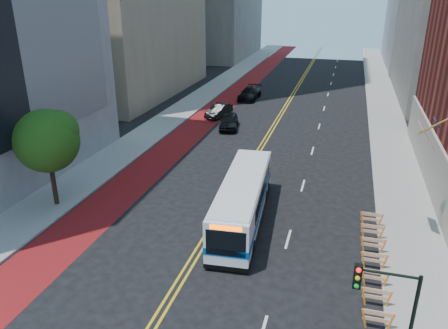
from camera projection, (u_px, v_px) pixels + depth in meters
ground at (177, 286)px, 22.15m from camera, size 160.00×160.00×0.00m
sidewalk_left at (176, 114)px, 51.91m from camera, size 4.00×140.00×0.15m
sidewalk_right at (389, 131)px, 45.84m from camera, size 4.00×140.00×0.15m
bus_lane_paint at (207, 117)px, 50.95m from camera, size 3.60×140.00×0.01m
center_line_inner at (274, 123)px, 48.95m from camera, size 0.14×140.00×0.01m
center_line_outer at (277, 123)px, 48.86m from camera, size 0.14×140.00×0.01m
lane_dashes at (324, 108)px, 54.82m from camera, size 0.14×98.20×0.01m
construction_barriers at (375, 267)px, 22.53m from camera, size 1.42×10.91×1.00m
street_tree at (48, 138)px, 28.54m from camera, size 4.20×4.20×6.70m
traffic_signal at (387, 306)px, 15.24m from camera, size 2.21×0.34×5.07m
transit_bus at (243, 200)px, 27.65m from camera, size 3.31×11.29×3.06m
car_a at (229, 121)px, 46.68m from camera, size 2.71×4.91×1.58m
car_b at (219, 110)px, 51.08m from camera, size 2.39×4.68×1.47m
car_c at (250, 93)px, 59.01m from camera, size 2.54×5.63×1.60m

